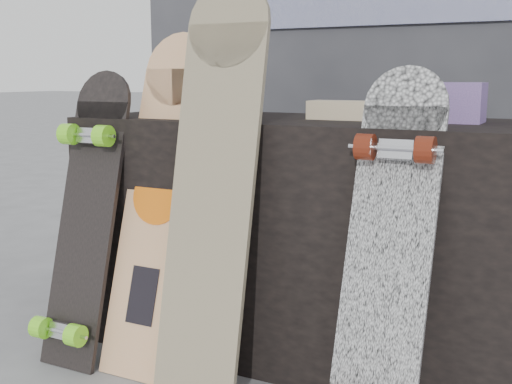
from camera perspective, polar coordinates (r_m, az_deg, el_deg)
The scene contains 9 objects.
vendor_table at distance 2.18m, azimuth 5.33°, elevation -4.06°, with size 1.60×0.60×0.80m, color black.
booth at distance 2.93m, azimuth 11.87°, elevation 13.24°, with size 2.40×0.22×2.20m.
merch_box_purple at distance 2.39m, azimuth -4.90°, elevation 8.10°, with size 0.18×0.12×0.10m, color #583E7F.
merch_box_small at distance 2.05m, azimuth 17.66°, elevation 7.58°, with size 0.14×0.14×0.12m, color #583E7F.
merch_box_flat at distance 2.11m, azimuth 7.76°, elevation 7.22°, with size 0.22×0.10×0.06m, color #D1B78C.
longboard_geisha at distance 2.10m, azimuth -8.51°, elevation 0.09°, with size 0.25×0.36×1.09m.
longboard_celtic at distance 1.88m, azimuth -3.76°, elevation 1.43°, with size 0.27×0.28×1.22m.
longboard_cascadia at distance 1.69m, azimuth 11.63°, elevation -5.02°, with size 0.23×0.37×0.97m.
skateboard_dark at distance 2.19m, azimuth -14.93°, elevation -1.81°, with size 0.22×0.34×0.96m.
Camera 1 is at (0.77, -1.47, 0.94)m, focal length 45.00 mm.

